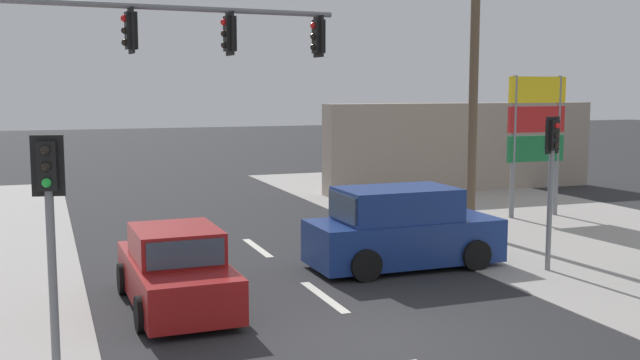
# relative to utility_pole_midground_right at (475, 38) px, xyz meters

# --- Properties ---
(ground_plane) EXTENTS (140.00, 140.00, 0.00)m
(ground_plane) POSITION_rel_utility_pole_midground_right_xyz_m (-6.29, -7.69, -5.59)
(ground_plane) COLOR #28282B
(lane_dash_mid) EXTENTS (0.20, 2.40, 0.01)m
(lane_dash_mid) POSITION_rel_utility_pole_midground_right_xyz_m (-6.29, -4.69, -5.59)
(lane_dash_mid) COLOR silver
(lane_dash_mid) RESTS_ON ground
(lane_dash_far) EXTENTS (0.20, 2.40, 0.01)m
(lane_dash_far) POSITION_rel_utility_pole_midground_right_xyz_m (-6.29, 0.31, -5.59)
(lane_dash_far) COLOR silver
(lane_dash_far) RESTS_ON ground
(utility_pole_midground_right) EXTENTS (1.80, 0.26, 10.69)m
(utility_pole_midground_right) POSITION_rel_utility_pole_midground_right_xyz_m (0.00, 0.00, 0.00)
(utility_pole_midground_right) COLOR brown
(utility_pole_midground_right) RESTS_ON ground
(traffic_signal_mast) EXTENTS (6.88, 0.78, 6.00)m
(traffic_signal_mast) POSITION_rel_utility_pole_midground_right_xyz_m (-10.22, -4.11, -1.24)
(traffic_signal_mast) COLOR slate
(traffic_signal_mast) RESTS_ON ground
(pedestal_signal_right_kerb) EXTENTS (0.43, 0.31, 3.56)m
(pedestal_signal_right_kerb) POSITION_rel_utility_pole_midground_right_xyz_m (-0.68, -4.47, -3.17)
(pedestal_signal_right_kerb) COLOR slate
(pedestal_signal_right_kerb) RESTS_ON ground
(pedestal_signal_left_kerb) EXTENTS (0.44, 0.31, 3.56)m
(pedestal_signal_left_kerb) POSITION_rel_utility_pole_midground_right_xyz_m (-11.45, -7.67, -3.17)
(pedestal_signal_left_kerb) COLOR slate
(pedestal_signal_left_kerb) RESTS_ON ground
(shopping_plaza_sign) EXTENTS (2.10, 0.16, 4.60)m
(shopping_plaza_sign) POSITION_rel_utility_pole_midground_right_xyz_m (3.51, 1.81, -2.61)
(shopping_plaza_sign) COLOR slate
(shopping_plaza_sign) RESTS_ON ground
(shopfront_wall_far) EXTENTS (12.00, 1.00, 3.60)m
(shopfront_wall_far) POSITION_rel_utility_pole_midground_right_xyz_m (4.71, 8.31, -3.79)
(shopfront_wall_far) COLOR #A39384
(shopfront_wall_far) RESTS_ON ground
(suv_receding_far) EXTENTS (4.55, 2.09, 1.90)m
(suv_receding_far) POSITION_rel_utility_pole_midground_right_xyz_m (-3.68, -2.94, -4.71)
(suv_receding_far) COLOR navy
(suv_receding_far) RESTS_ON ground
(sedan_crossing_left) EXTENTS (1.95, 4.27, 1.56)m
(sedan_crossing_left) POSITION_rel_utility_pole_midground_right_xyz_m (-9.21, -4.35, -4.89)
(sedan_crossing_left) COLOR maroon
(sedan_crossing_left) RESTS_ON ground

